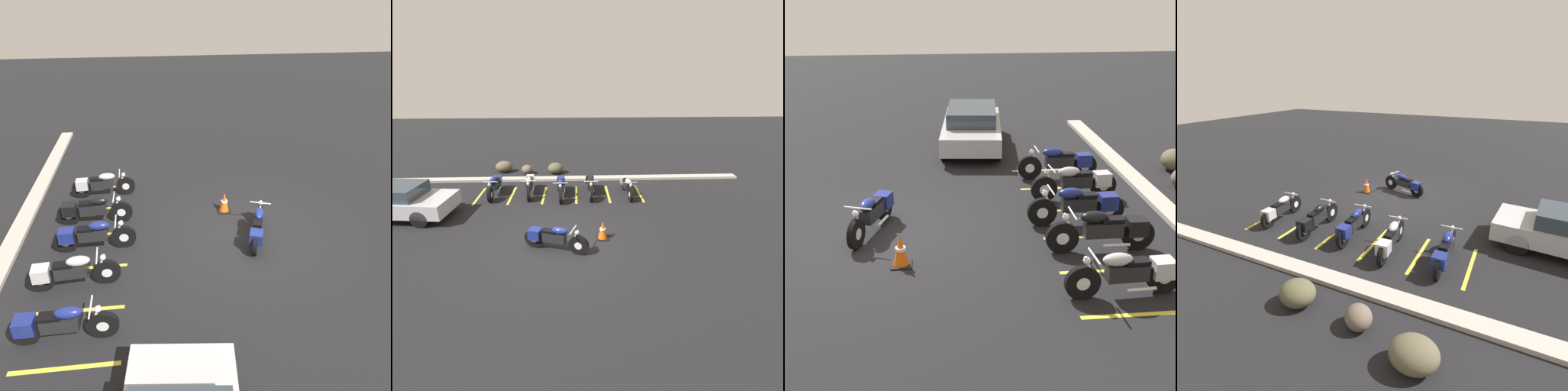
{
  "view_description": "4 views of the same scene",
  "coord_description": "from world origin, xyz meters",
  "views": [
    {
      "loc": [
        -8.65,
        2.53,
        6.37
      ],
      "look_at": [
        0.85,
        1.43,
        0.96
      ],
      "focal_mm": 35.0,
      "sensor_mm": 36.0,
      "label": 1
    },
    {
      "loc": [
        0.55,
        -8.44,
        5.15
      ],
      "look_at": [
        1.01,
        1.93,
        0.96
      ],
      "focal_mm": 28.0,
      "sensor_mm": 36.0,
      "label": 2
    },
    {
      "loc": [
        10.71,
        1.05,
        5.09
      ],
      "look_at": [
        -0.46,
        2.16,
        0.61
      ],
      "focal_mm": 50.0,
      "sensor_mm": 36.0,
      "label": 3
    },
    {
      "loc": [
        -4.46,
        11.89,
        4.8
      ],
      "look_at": [
        0.2,
        2.37,
        0.71
      ],
      "focal_mm": 28.0,
      "sensor_mm": 36.0,
      "label": 4
    }
  ],
  "objects": [
    {
      "name": "stall_line_3",
      "position": [
        0.59,
        4.45,
        0.0
      ],
      "size": [
        0.1,
        2.1,
        0.0
      ],
      "primitive_type": "cube",
      "color": "gold",
      "rests_on": "ground"
    },
    {
      "name": "traffic_cone",
      "position": [
        1.44,
        0.45,
        0.3
      ],
      "size": [
        0.4,
        0.4,
        0.64
      ],
      "color": "black",
      "rests_on": "ground"
    },
    {
      "name": "motorcycle_navy_featured",
      "position": [
        -0.17,
        -0.19,
        0.44
      ],
      "size": [
        2.02,
        0.92,
        0.83
      ],
      "rotation": [
        0.0,
        0.0,
        -0.33
      ],
      "color": "black",
      "rests_on": "ground"
    },
    {
      "name": "stall_line_0",
      "position": [
        -3.76,
        4.45,
        0.0
      ],
      "size": [
        0.1,
        2.1,
        0.0
      ],
      "primitive_type": "cube",
      "color": "gold",
      "rests_on": "ground"
    },
    {
      "name": "parked_bike_4",
      "position": [
        2.88,
        4.4,
        0.44
      ],
      "size": [
        0.59,
        2.09,
        0.82
      ],
      "rotation": [
        0.0,
        0.0,
        -1.53
      ],
      "color": "black",
      "rests_on": "ground"
    },
    {
      "name": "stall_line_1",
      "position": [
        -2.31,
        4.45,
        0.0
      ],
      "size": [
        0.1,
        2.1,
        0.0
      ],
      "primitive_type": "cube",
      "color": "gold",
      "rests_on": "ground"
    },
    {
      "name": "parked_bike_0",
      "position": [
        -3.08,
        4.64,
        0.46
      ],
      "size": [
        0.61,
        2.19,
        0.86
      ],
      "rotation": [
        0.0,
        0.0,
        -1.56
      ],
      "color": "black",
      "rests_on": "ground"
    },
    {
      "name": "parked_bike_1",
      "position": [
        -1.51,
        4.69,
        0.45
      ],
      "size": [
        0.61,
        2.17,
        0.85
      ],
      "rotation": [
        0.0,
        0.0,
        -1.5
      ],
      "color": "black",
      "rests_on": "ground"
    },
    {
      "name": "stall_line_2",
      "position": [
        -0.86,
        4.45,
        0.0
      ],
      "size": [
        0.1,
        2.1,
        0.0
      ],
      "primitive_type": "cube",
      "color": "gold",
      "rests_on": "ground"
    },
    {
      "name": "parked_bike_2",
      "position": [
        -0.09,
        4.36,
        0.46
      ],
      "size": [
        0.61,
        2.19,
        0.86
      ],
      "rotation": [
        0.0,
        0.0,
        -1.54
      ],
      "color": "black",
      "rests_on": "ground"
    },
    {
      "name": "stall_line_4",
      "position": [
        2.04,
        4.45,
        0.0
      ],
      "size": [
        0.1,
        2.1,
        0.0
      ],
      "primitive_type": "cube",
      "color": "gold",
      "rests_on": "ground"
    },
    {
      "name": "stall_line_5",
      "position": [
        3.49,
        4.45,
        0.0
      ],
      "size": [
        0.1,
        2.1,
        0.0
      ],
      "primitive_type": "cube",
      "color": "gold",
      "rests_on": "ground"
    },
    {
      "name": "ground",
      "position": [
        0.0,
        0.0,
        0.0
      ],
      "size": [
        60.0,
        60.0,
        0.0
      ],
      "primitive_type": "plane",
      "color": "black"
    },
    {
      "name": "parked_bike_3",
      "position": [
        1.24,
        4.51,
        0.46
      ],
      "size": [
        0.62,
        2.2,
        0.87
      ],
      "rotation": [
        0.0,
        0.0,
        -1.57
      ],
      "color": "black",
      "rests_on": "ground"
    },
    {
      "name": "concrete_curb",
      "position": [
        0.0,
        6.56,
        0.06
      ],
      "size": [
        18.0,
        0.5,
        0.12
      ],
      "primitive_type": "cube",
      "color": "#A8A399",
      "rests_on": "ground"
    }
  ]
}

